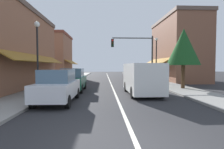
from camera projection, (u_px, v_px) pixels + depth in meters
name	position (u px, v px, depth m)	size (l,w,h in m)	color
ground_plane	(110.00, 82.00, 22.31)	(80.00, 80.00, 0.00)	#28282B
sidewalk_left	(64.00, 82.00, 22.05)	(2.60, 56.00, 0.12)	gray
sidewalk_right	(156.00, 82.00, 22.56)	(2.60, 56.00, 0.12)	gray
lane_center_stripe	(110.00, 82.00, 22.31)	(0.14, 52.00, 0.01)	silver
storefront_left_block	(7.00, 48.00, 15.75)	(5.61, 14.20, 6.92)	#8E5B42
storefront_right_block	(177.00, 50.00, 24.52)	(5.51, 10.20, 8.17)	brown
storefront_far_left	(54.00, 56.00, 31.70)	(6.05, 8.20, 7.30)	#8E5B42
parked_car_nearest_left	(58.00, 86.00, 9.88)	(1.85, 4.14, 1.77)	silver
parked_car_second_left	(73.00, 80.00, 14.49)	(1.78, 4.10, 1.77)	#0F4C33
van_in_lane	(142.00, 78.00, 12.83)	(2.04, 5.20, 2.12)	silver
traffic_signal_mast_arm	(138.00, 51.00, 21.30)	(4.84, 0.50, 5.38)	#333333
street_lamp_left_near	(37.00, 46.00, 12.08)	(0.36, 0.36, 4.82)	black
street_lamp_right_mid	(156.00, 53.00, 20.74)	(0.36, 0.36, 5.08)	black
tree_right_near	(184.00, 47.00, 15.28)	(2.71, 2.71, 5.01)	#4C331E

